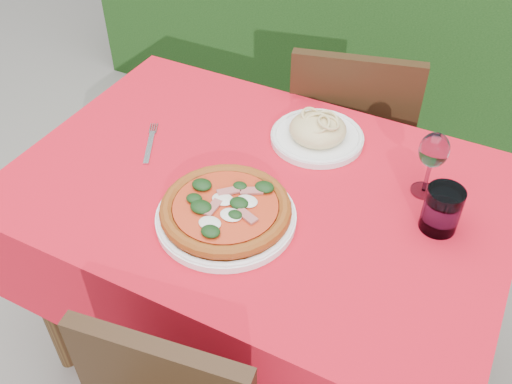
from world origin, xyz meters
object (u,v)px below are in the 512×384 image
at_px(fork, 149,147).
at_px(water_glass, 441,211).
at_px(chair_far, 349,142).
at_px(wine_glass, 433,153).
at_px(pizza_plate, 226,211).
at_px(pasta_plate, 317,133).

bearing_deg(fork, water_glass, -23.23).
bearing_deg(chair_far, wine_glass, 113.22).
distance_m(water_glass, fork, 0.78).
distance_m(chair_far, water_glass, 0.72).
bearing_deg(pizza_plate, fork, 155.71).
distance_m(pasta_plate, fork, 0.47).
bearing_deg(water_glass, fork, -175.58).
xyz_separation_m(pizza_plate, fork, (-0.33, 0.15, -0.03)).
height_order(pizza_plate, pasta_plate, pasta_plate).
xyz_separation_m(pasta_plate, water_glass, (0.38, -0.18, 0.02)).
height_order(pizza_plate, water_glass, water_glass).
xyz_separation_m(wine_glass, fork, (-0.72, -0.17, -0.12)).
xyz_separation_m(pizza_plate, pasta_plate, (0.07, 0.39, -0.00)).
relative_size(pizza_plate, pasta_plate, 1.50).
distance_m(pizza_plate, water_glass, 0.50).
height_order(pasta_plate, wine_glass, wine_glass).
bearing_deg(wine_glass, fork, -166.77).
bearing_deg(pasta_plate, fork, -148.30).
relative_size(chair_far, fork, 4.47).
bearing_deg(fork, chair_far, 28.95).
bearing_deg(pasta_plate, water_glass, -25.72).
bearing_deg(fork, pizza_plate, -51.94).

